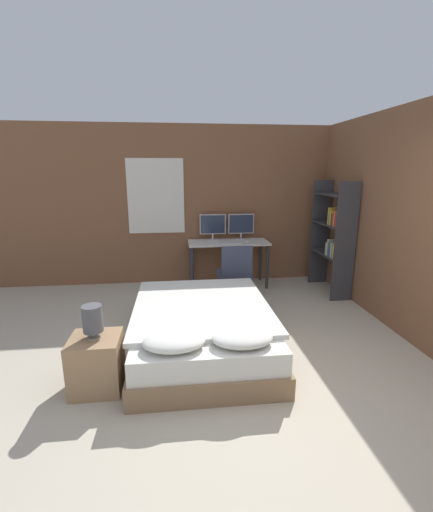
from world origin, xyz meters
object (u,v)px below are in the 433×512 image
at_px(bed, 203,328).
at_px(keyboard, 230,243).
at_px(bedside_lamp, 93,319).
at_px(desk, 228,248).
at_px(computer_mouse, 248,242).
at_px(office_chair, 235,279).
at_px(nightstand, 97,363).
at_px(monitor_right, 241,225).
at_px(bookshelf, 335,234).
at_px(monitor_left, 213,225).

bearing_deg(bed, keyboard, 72.82).
relative_size(bedside_lamp, desk, 0.22).
distance_m(computer_mouse, office_chair, 0.79).
height_order(nightstand, desk, desk).
bearing_deg(office_chair, keyboard, 88.49).
bearing_deg(desk, computer_mouse, -31.57).
distance_m(monitor_right, bookshelf, 1.56).
distance_m(keyboard, office_chair, 0.72).
relative_size(monitor_right, keyboard, 1.10).
xyz_separation_m(nightstand, bedside_lamp, (0.00, 0.00, 0.43)).
xyz_separation_m(monitor_right, keyboard, (-0.25, -0.36, -0.24)).
bearing_deg(nightstand, office_chair, 51.09).
distance_m(monitor_right, office_chair, 1.19).
relative_size(monitor_left, bookshelf, 0.25).
bearing_deg(monitor_left, keyboard, -55.75).
xyz_separation_m(monitor_left, keyboard, (0.25, -0.36, -0.24)).
bearing_deg(bedside_lamp, desk, 59.54).
bearing_deg(office_chair, monitor_right, 74.47).
height_order(keyboard, bookshelf, bookshelf).
distance_m(monitor_left, bookshelf, 2.01).
xyz_separation_m(keyboard, office_chair, (-0.02, -0.58, -0.42)).
distance_m(desk, keyboard, 0.22).
distance_m(desk, bookshelf, 1.74).
bearing_deg(computer_mouse, nightstand, -126.65).
xyz_separation_m(nightstand, keyboard, (1.61, 2.57, 0.53)).
relative_size(keyboard, computer_mouse, 5.82).
height_order(computer_mouse, office_chair, office_chair).
xyz_separation_m(desk, computer_mouse, (0.29, -0.18, 0.13)).
xyz_separation_m(bedside_lamp, bookshelf, (3.23, 2.17, 0.30)).
height_order(bedside_lamp, keyboard, bedside_lamp).
xyz_separation_m(bedside_lamp, keyboard, (1.61, 2.57, 0.10)).
distance_m(bed, monitor_right, 2.60).
bearing_deg(bookshelf, monitor_right, 150.96).
bearing_deg(bed, bedside_lamp, -149.30).
bearing_deg(bedside_lamp, nightstand, -90.00).
height_order(bedside_lamp, monitor_right, monitor_right).
bearing_deg(nightstand, bed, 30.70).
bearing_deg(bookshelf, nightstand, -146.04).
distance_m(bedside_lamp, monitor_right, 3.49).
height_order(bed, nightstand, bed).
xyz_separation_m(keyboard, computer_mouse, (0.29, 0.00, 0.01)).
bearing_deg(keyboard, monitor_left, 124.25).
bearing_deg(desk, bedside_lamp, -120.46).
bearing_deg(office_chair, monitor_left, 103.79).
bearing_deg(desk, office_chair, -91.16).
height_order(nightstand, monitor_right, monitor_right).
distance_m(bed, bookshelf, 2.82).
distance_m(bed, bedside_lamp, 1.25).
bearing_deg(keyboard, bookshelf, -13.68).
bearing_deg(nightstand, bedside_lamp, 90.00).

